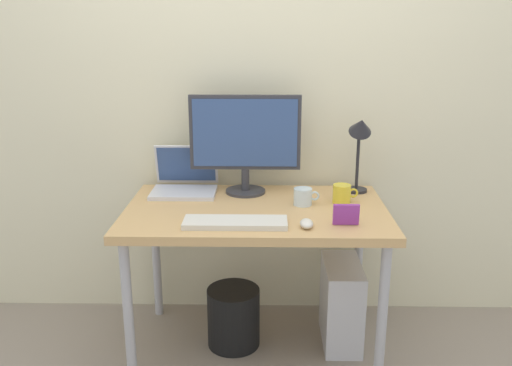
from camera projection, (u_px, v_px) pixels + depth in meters
ground_plane at (256, 345)px, 2.72m from camera, size 6.00×6.00×0.00m
back_wall at (258, 75)px, 2.77m from camera, size 4.40×0.04×2.60m
desk at (256, 221)px, 2.53m from camera, size 1.21×0.74×0.73m
monitor at (245, 138)px, 2.66m from camera, size 0.55×0.20×0.49m
laptop at (185, 180)px, 2.75m from camera, size 0.32×0.27×0.23m
desk_lamp at (360, 137)px, 2.65m from camera, size 0.11×0.16×0.41m
keyboard at (235, 222)px, 2.29m from camera, size 0.44×0.14×0.02m
mouse at (307, 223)px, 2.27m from camera, size 0.06×0.09×0.03m
coffee_mug at (342, 194)px, 2.57m from camera, size 0.12×0.09×0.09m
glass_cup at (303, 197)px, 2.55m from camera, size 0.12×0.09×0.08m
photo_frame at (346, 214)px, 2.28m from camera, size 0.11×0.02×0.09m
computer_tower at (341, 303)px, 2.71m from camera, size 0.18×0.36×0.42m
wastebasket at (234, 317)px, 2.70m from camera, size 0.26×0.26×0.30m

